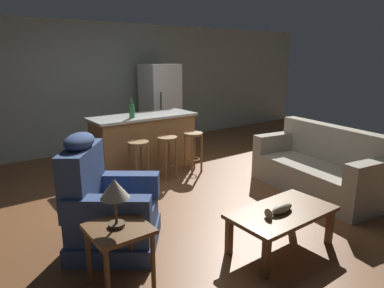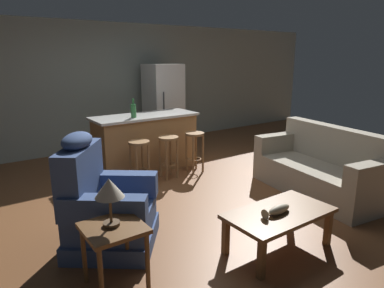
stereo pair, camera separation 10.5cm
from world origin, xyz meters
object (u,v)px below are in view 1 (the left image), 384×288
(kitchen_island, at_px, (144,142))
(bar_stool_middle, at_px, (167,150))
(coffee_table, at_px, (282,215))
(bar_stool_right, at_px, (193,145))
(bar_stool_left, at_px, (139,155))
(fish_figurine, at_px, (280,209))
(refrigerator, at_px, (160,106))
(table_lamp, at_px, (115,191))
(bottle_tall_green, at_px, (132,111))
(couch, at_px, (320,169))
(recliner_near_lamp, at_px, (106,208))
(end_table, at_px, (119,238))

(kitchen_island, distance_m, bar_stool_middle, 0.63)
(coffee_table, xyz_separation_m, bar_stool_right, (0.73, 2.47, 0.11))
(coffee_table, distance_m, bar_stool_left, 2.49)
(fish_figurine, xyz_separation_m, refrigerator, (1.29, 4.33, 0.42))
(table_lamp, relative_size, bar_stool_left, 0.60)
(kitchen_island, bearing_deg, bottle_tall_green, -156.22)
(couch, height_order, recliner_near_lamp, recliner_near_lamp)
(recliner_near_lamp, distance_m, refrigerator, 4.16)
(refrigerator, bearing_deg, recliner_near_lamp, -129.08)
(refrigerator, bearing_deg, kitchen_island, -131.74)
(coffee_table, bearing_deg, bottle_tall_green, 92.35)
(coffee_table, distance_m, bar_stool_right, 2.58)
(end_table, relative_size, bar_stool_right, 0.82)
(fish_figurine, xyz_separation_m, bar_stool_right, (0.81, 2.50, 0.01))
(table_lamp, relative_size, refrigerator, 0.23)
(recliner_near_lamp, relative_size, table_lamp, 2.93)
(coffee_table, bearing_deg, kitchen_island, 87.39)
(couch, xyz_separation_m, bottle_tall_green, (-1.80, 2.31, 0.73))
(table_lamp, xyz_separation_m, kitchen_island, (1.72, 2.67, -0.39))
(recliner_near_lamp, relative_size, kitchen_island, 0.67)
(bar_stool_middle, relative_size, refrigerator, 0.39)
(end_table, bearing_deg, coffee_table, -14.50)
(couch, relative_size, refrigerator, 1.14)
(bar_stool_left, bearing_deg, coffee_table, -83.12)
(couch, distance_m, bar_stool_left, 2.67)
(bar_stool_right, bearing_deg, end_table, -138.12)
(bar_stool_left, bearing_deg, refrigerator, 50.45)
(end_table, bearing_deg, couch, 4.79)
(coffee_table, height_order, refrigerator, refrigerator)
(recliner_near_lamp, bearing_deg, coffee_table, -0.70)
(table_lamp, bearing_deg, bar_stool_left, 57.97)
(couch, distance_m, refrigerator, 3.69)
(bottle_tall_green, bearing_deg, end_table, -119.33)
(bar_stool_right, bearing_deg, refrigerator, 75.31)
(end_table, relative_size, bottle_tall_green, 1.81)
(bar_stool_left, bearing_deg, bar_stool_right, 0.00)
(coffee_table, bearing_deg, bar_stool_middle, 84.99)
(bar_stool_left, distance_m, bar_stool_middle, 0.52)
(bottle_tall_green, bearing_deg, refrigerator, 44.60)
(refrigerator, bearing_deg, table_lamp, -125.76)
(bar_stool_left, bearing_deg, bar_stool_middle, 0.00)
(bar_stool_middle, relative_size, bottle_tall_green, 2.20)
(table_lamp, bearing_deg, end_table, -76.79)
(end_table, xyz_separation_m, refrigerator, (2.78, 3.90, 0.42))
(couch, relative_size, end_table, 3.58)
(couch, bearing_deg, bar_stool_right, -53.63)
(bar_stool_left, bearing_deg, bottle_tall_green, 71.07)
(fish_figurine, relative_size, refrigerator, 0.19)
(end_table, bearing_deg, bar_stool_left, 58.35)
(fish_figurine, xyz_separation_m, couch, (1.76, 0.71, -0.12))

